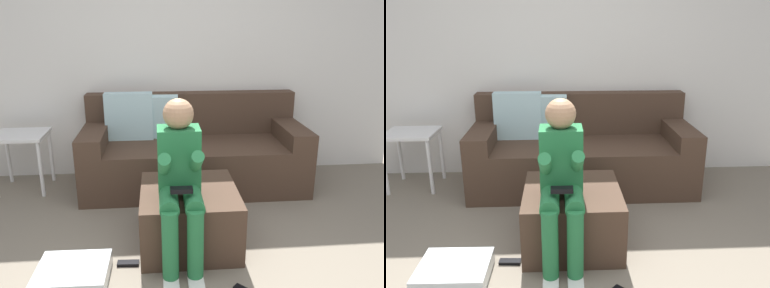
{
  "view_description": "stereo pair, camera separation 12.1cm",
  "coord_description": "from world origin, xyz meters",
  "views": [
    {
      "loc": [
        -0.18,
        -1.68,
        1.59
      ],
      "look_at": [
        0.1,
        1.37,
        0.61
      ],
      "focal_mm": 35.96,
      "sensor_mm": 36.0,
      "label": 1
    },
    {
      "loc": [
        -0.06,
        -1.69,
        1.59
      ],
      "look_at": [
        0.1,
        1.37,
        0.61
      ],
      "focal_mm": 35.96,
      "sensor_mm": 36.0,
      "label": 2
    }
  ],
  "objects": [
    {
      "name": "person_seated",
      "position": [
        -0.05,
        0.65,
        0.62
      ],
      "size": [
        0.29,
        0.64,
        1.11
      ],
      "color": "#26723F",
      "rests_on": "ground_plane"
    },
    {
      "name": "storage_bin",
      "position": [
        -0.75,
        0.45,
        0.05
      ],
      "size": [
        0.46,
        0.39,
        0.11
      ],
      "primitive_type": "cube",
      "rotation": [
        0.0,
        0.0,
        -0.02
      ],
      "color": "silver",
      "rests_on": "ground_plane"
    },
    {
      "name": "couch_sectional",
      "position": [
        0.14,
        1.94,
        0.33
      ],
      "size": [
        2.14,
        0.87,
        0.93
      ],
      "color": "#473326",
      "rests_on": "ground_plane"
    },
    {
      "name": "remote_by_storage_bin",
      "position": [
        -0.41,
        0.6,
        0.01
      ],
      "size": [
        0.15,
        0.06,
        0.02
      ],
      "primitive_type": "cube",
      "rotation": [
        0.0,
        0.0,
        -0.06
      ],
      "color": "black",
      "rests_on": "ground_plane"
    },
    {
      "name": "ottoman",
      "position": [
        0.03,
        0.85,
        0.22
      ],
      "size": [
        0.7,
        0.73,
        0.43
      ],
      "primitive_type": "cube",
      "color": "#473326",
      "rests_on": "ground_plane"
    },
    {
      "name": "wall_back",
      "position": [
        0.0,
        2.37,
        1.31
      ],
      "size": [
        4.86,
        0.1,
        2.63
      ],
      "primitive_type": "cube",
      "color": "silver",
      "rests_on": "ground_plane"
    },
    {
      "name": "side_table",
      "position": [
        -1.49,
        1.96,
        0.47
      ],
      "size": [
        0.48,
        0.44,
        0.57
      ],
      "color": "white",
      "rests_on": "ground_plane"
    }
  ]
}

